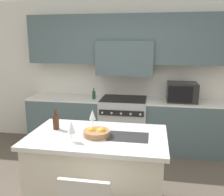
{
  "coord_description": "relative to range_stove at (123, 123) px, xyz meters",
  "views": [
    {
      "loc": [
        0.52,
        -2.37,
        1.94
      ],
      "look_at": [
        -0.04,
        0.91,
        1.18
      ],
      "focal_mm": 40.0,
      "sensor_mm": 36.0,
      "label": 1
    }
  ],
  "objects": [
    {
      "name": "range_stove",
      "position": [
        0.0,
        0.0,
        0.0
      ],
      "size": [
        0.82,
        0.7,
        0.94
      ],
      "color": "#B7B7BC",
      "rests_on": "ground_plane"
    },
    {
      "name": "back_counter",
      "position": [
        0.0,
        0.02,
        -0.01
      ],
      "size": [
        3.52,
        0.62,
        0.92
      ],
      "color": "#4C6066",
      "rests_on": "ground_plane"
    },
    {
      "name": "fruit_bowl",
      "position": [
        -0.07,
        -1.83,
        0.5
      ],
      "size": [
        0.29,
        0.29,
        0.1
      ],
      "color": "#996B47",
      "rests_on": "kitchen_island"
    },
    {
      "name": "back_cabinetry",
      "position": [
        0.0,
        0.27,
        1.12
      ],
      "size": [
        10.0,
        0.46,
        2.7
      ],
      "color": "silver",
      "rests_on": "ground_plane"
    },
    {
      "name": "wine_glass_near",
      "position": [
        -0.29,
        -2.02,
        0.61
      ],
      "size": [
        0.08,
        0.08,
        0.21
      ],
      "color": "white",
      "rests_on": "kitchen_island"
    },
    {
      "name": "oil_bottle_on_counter",
      "position": [
        -0.54,
        -0.05,
        0.53
      ],
      "size": [
        0.06,
        0.06,
        0.2
      ],
      "color": "#194723",
      "rests_on": "back_counter"
    },
    {
      "name": "kitchen_island",
      "position": [
        -0.07,
        -1.8,
        -0.0
      ],
      "size": [
        1.52,
        0.93,
        0.93
      ],
      "color": "beige",
      "rests_on": "ground_plane"
    },
    {
      "name": "microwave",
      "position": [
        1.0,
        0.02,
        0.62
      ],
      "size": [
        0.5,
        0.43,
        0.33
      ],
      "color": "black",
      "rests_on": "back_counter"
    },
    {
      "name": "wine_glass_far",
      "position": [
        -0.19,
        -1.54,
        0.61
      ],
      "size": [
        0.08,
        0.08,
        0.21
      ],
      "color": "white",
      "rests_on": "kitchen_island"
    },
    {
      "name": "wine_bottle",
      "position": [
        -0.59,
        -1.7,
        0.55
      ],
      "size": [
        0.07,
        0.07,
        0.25
      ],
      "color": "#422314",
      "rests_on": "kitchen_island"
    }
  ]
}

